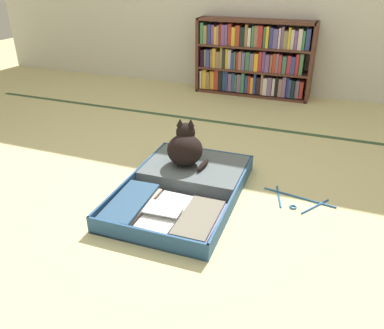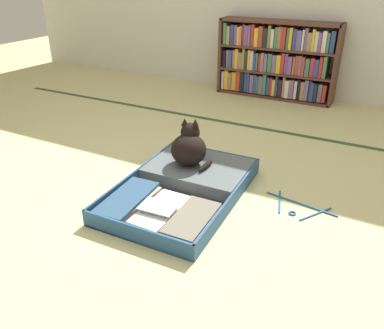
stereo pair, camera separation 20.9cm
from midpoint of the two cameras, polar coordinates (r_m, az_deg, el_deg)
name	(u,v)px [view 2 (the right image)]	position (r m, az deg, el deg)	size (l,w,h in m)	color
ground_plane	(154,204)	(2.16, -2.94, -5.91)	(10.00, 10.00, 0.00)	#CCC487
tatami_border	(241,125)	(3.27, 9.11, 5.82)	(4.80, 0.05, 0.00)	#324E2F
bookshelf	(275,61)	(4.01, 13.80, 14.68)	(1.16, 0.24, 0.74)	#553126
open_suitcase	(185,185)	(2.25, 1.64, -3.16)	(0.65, 0.97, 0.10)	navy
black_cat	(189,147)	(2.33, 2.16, 2.50)	(0.27, 0.27, 0.28)	black
clothes_hanger	(298,207)	(2.23, 18.08, -6.08)	(0.41, 0.24, 0.01)	#245C99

